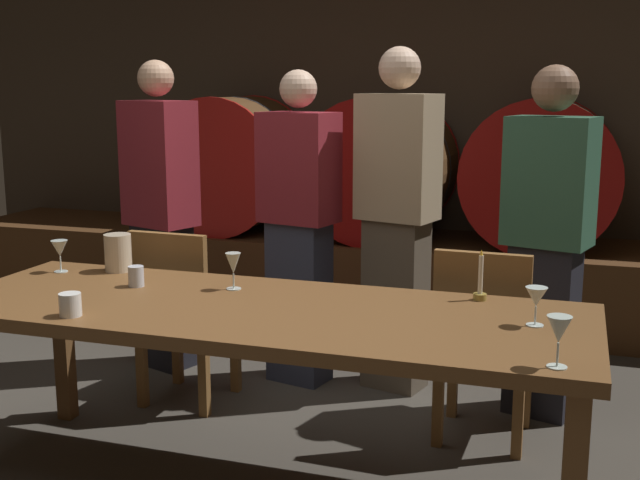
% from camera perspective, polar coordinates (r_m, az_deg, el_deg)
% --- Properties ---
extents(back_wall, '(6.77, 0.24, 2.69)m').
position_cam_1_polar(back_wall, '(5.92, 5.40, 8.88)').
color(back_wall, '#473A2D').
rests_on(back_wall, ground).
extents(barrel_shelf, '(6.09, 0.90, 0.54)m').
position_cam_1_polar(barrel_shelf, '(5.53, 3.96, -2.50)').
color(barrel_shelf, '#4C2D16').
rests_on(barrel_shelf, ground).
extents(wine_barrel_left, '(0.95, 0.78, 0.95)m').
position_cam_1_polar(wine_barrel_left, '(5.74, -6.12, 5.42)').
color(wine_barrel_left, '#513319').
rests_on(wine_barrel_left, barrel_shelf).
extents(wine_barrel_center, '(0.95, 0.78, 0.95)m').
position_cam_1_polar(wine_barrel_center, '(5.40, 4.36, 5.10)').
color(wine_barrel_center, '#513319').
rests_on(wine_barrel_center, barrel_shelf).
extents(wine_barrel_right, '(0.95, 0.78, 0.95)m').
position_cam_1_polar(wine_barrel_right, '(5.26, 15.51, 4.58)').
color(wine_barrel_right, brown).
rests_on(wine_barrel_right, barrel_shelf).
extents(dining_table, '(2.45, 0.86, 0.74)m').
position_cam_1_polar(dining_table, '(3.01, -4.33, -5.98)').
color(dining_table, brown).
rests_on(dining_table, ground).
extents(chair_left, '(0.41, 0.41, 0.88)m').
position_cam_1_polar(chair_left, '(3.95, -9.91, -4.84)').
color(chair_left, brown).
rests_on(chair_left, ground).
extents(chair_right, '(0.41, 0.41, 0.88)m').
position_cam_1_polar(chair_right, '(3.54, 11.58, -6.76)').
color(chair_right, brown).
rests_on(chair_right, ground).
extents(guest_far_left, '(0.44, 0.35, 1.69)m').
position_cam_1_polar(guest_far_left, '(4.46, -11.27, 1.82)').
color(guest_far_left, black).
rests_on(guest_far_left, ground).
extents(guest_center_left, '(0.42, 0.32, 1.63)m').
position_cam_1_polar(guest_center_left, '(4.15, -1.51, 0.94)').
color(guest_center_left, '#33384C').
rests_on(guest_center_left, ground).
extents(guest_center_right, '(0.43, 0.33, 1.74)m').
position_cam_1_polar(guest_center_right, '(4.06, 5.51, 1.59)').
color(guest_center_right, brown).
rests_on(guest_center_right, ground).
extents(guest_far_right, '(0.43, 0.34, 1.65)m').
position_cam_1_polar(guest_far_right, '(3.85, 15.86, -0.08)').
color(guest_far_right, black).
rests_on(guest_far_right, ground).
extents(candle_center, '(0.05, 0.05, 0.20)m').
position_cam_1_polar(candle_center, '(3.12, 11.35, -3.25)').
color(candle_center, olive).
rests_on(candle_center, dining_table).
extents(pitcher, '(0.12, 0.12, 0.16)m').
position_cam_1_polar(pitcher, '(3.64, -14.20, -0.88)').
color(pitcher, beige).
rests_on(pitcher, dining_table).
extents(wine_glass_far_left, '(0.07, 0.07, 0.14)m').
position_cam_1_polar(wine_glass_far_left, '(3.69, -18.07, -0.64)').
color(wine_glass_far_left, silver).
rests_on(wine_glass_far_left, dining_table).
extents(wine_glass_center_left, '(0.06, 0.06, 0.15)m').
position_cam_1_polar(wine_glass_center_left, '(3.23, -6.20, -1.75)').
color(wine_glass_center_left, silver).
rests_on(wine_glass_center_left, dining_table).
extents(wine_glass_center_right, '(0.08, 0.08, 0.14)m').
position_cam_1_polar(wine_glass_center_right, '(2.82, 15.16, -4.01)').
color(wine_glass_center_right, silver).
rests_on(wine_glass_center_right, dining_table).
extents(wine_glass_far_right, '(0.07, 0.07, 0.16)m').
position_cam_1_polar(wine_glass_far_right, '(2.43, 16.67, -6.23)').
color(wine_glass_far_right, silver).
rests_on(wine_glass_far_right, dining_table).
extents(cup_left, '(0.06, 0.06, 0.08)m').
position_cam_1_polar(cup_left, '(3.35, -12.98, -2.54)').
color(cup_left, silver).
rests_on(cup_left, dining_table).
extents(cup_right, '(0.08, 0.08, 0.08)m').
position_cam_1_polar(cup_right, '(2.99, -17.38, -4.42)').
color(cup_right, white).
rests_on(cup_right, dining_table).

